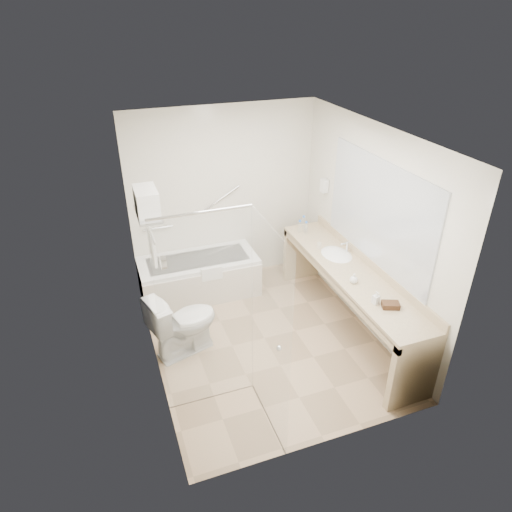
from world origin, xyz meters
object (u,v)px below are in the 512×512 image
object	(u,v)px
bathtub	(199,276)
vanity_counter	(349,285)
water_bottle_left	(306,228)
amenity_basket	(391,305)
toilet	(183,323)

from	to	relation	value
bathtub	vanity_counter	distance (m)	2.09
bathtub	water_bottle_left	size ratio (longest dim) A/B	8.68
amenity_basket	water_bottle_left	distance (m)	1.85
toilet	amenity_basket	xyz separation A→B (m)	(1.98, -1.07, 0.48)
bathtub	amenity_basket	xyz separation A→B (m)	(1.53, -2.18, 0.60)
toilet	vanity_counter	bearing A→B (deg)	-114.79
water_bottle_left	amenity_basket	bearing A→B (deg)	-87.35
vanity_counter	toilet	xyz separation A→B (m)	(-1.97, 0.27, -0.25)
bathtub	vanity_counter	bearing A→B (deg)	-42.35
bathtub	vanity_counter	xyz separation A→B (m)	(1.52, -1.39, 0.36)
vanity_counter	water_bottle_left	xyz separation A→B (m)	(-0.08, 1.06, 0.29)
toilet	water_bottle_left	bearing A→B (deg)	-84.42
bathtub	toilet	size ratio (longest dim) A/B	1.99
vanity_counter	amenity_basket	size ratio (longest dim) A/B	15.46
vanity_counter	amenity_basket	world-z (taller)	vanity_counter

